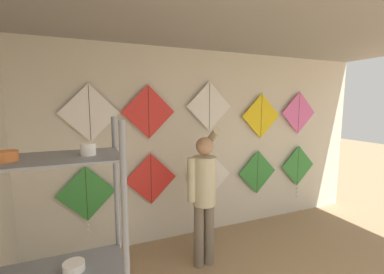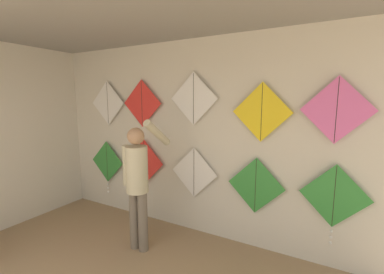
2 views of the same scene
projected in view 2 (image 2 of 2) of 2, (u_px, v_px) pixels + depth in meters
back_panel at (195, 139)px, 3.74m from camera, size 5.89×0.06×2.80m
shopkeeper at (138, 178)px, 3.29m from camera, size 0.44×0.61×1.73m
kite_0 at (107, 163)px, 4.57m from camera, size 0.74×0.04×0.94m
kite_1 at (144, 162)px, 4.15m from camera, size 0.74×0.01×0.74m
kite_2 at (194, 173)px, 3.72m from camera, size 0.74×0.01×0.74m
kite_3 at (256, 186)px, 3.29m from camera, size 0.74×0.01×0.74m
kite_4 at (334, 199)px, 2.87m from camera, size 0.74×0.04×0.94m
kite_5 at (108, 103)px, 4.37m from camera, size 0.74×0.01×0.74m
kite_6 at (142, 103)px, 4.01m from camera, size 0.74×0.01×0.74m
kite_7 at (194, 99)px, 3.56m from camera, size 0.74×0.01×0.74m
kite_8 at (262, 112)px, 3.13m from camera, size 0.74×0.01×0.74m
kite_9 at (337, 110)px, 2.74m from camera, size 0.74×0.01×0.74m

